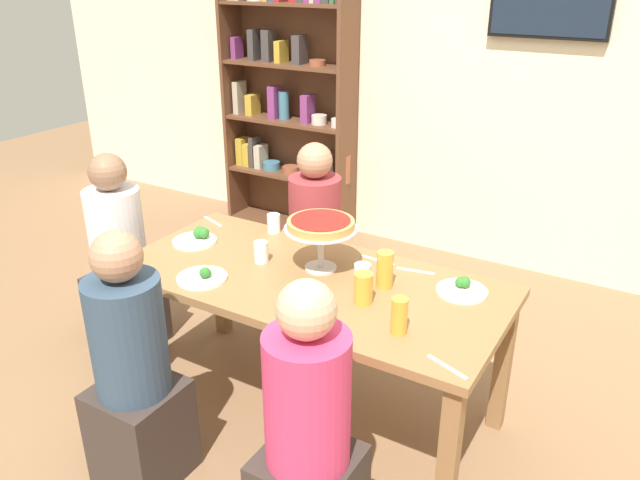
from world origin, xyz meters
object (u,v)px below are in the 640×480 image
(television, at_px, (551,4))
(deep_dish_pizza_stand, at_px, (321,228))
(diner_head_west, at_px, (121,268))
(water_glass_clear_far, at_px, (362,276))
(salad_plate_spare, at_px, (203,277))
(water_glass_clear_spare, at_px, (274,223))
(bookshelf, at_px, (289,87))
(dining_table, at_px, (309,295))
(water_glass_clear_near, at_px, (261,252))
(cutlery_spare_fork, at_px, (415,271))
(beer_glass_amber_short, at_px, (385,269))
(salad_plate_near_diner, at_px, (462,289))
(beer_glass_amber_spare, at_px, (363,288))
(diner_near_left, at_px, (134,380))
(cutlery_fork_near, at_px, (298,311))
(cutlery_knife_near, at_px, (378,260))
(beer_glass_amber_tall, at_px, (399,316))
(cutlery_knife_far, at_px, (213,221))
(salad_plate_far_diner, at_px, (197,237))
(cutlery_fork_far, at_px, (447,367))
(diner_far_left, at_px, (315,252))
(diner_near_right, at_px, (308,448))

(television, relative_size, deep_dish_pizza_stand, 2.18)
(deep_dish_pizza_stand, bearing_deg, television, 77.19)
(diner_head_west, xyz_separation_m, water_glass_clear_far, (1.47, 0.06, 0.31))
(salad_plate_spare, bearing_deg, water_glass_clear_spare, 93.35)
(bookshelf, height_order, deep_dish_pizza_stand, bookshelf)
(dining_table, bearing_deg, water_glass_clear_near, 174.64)
(bookshelf, height_order, cutlery_spare_fork, bookshelf)
(beer_glass_amber_short, bearing_deg, cutlery_spare_fork, 73.57)
(television, bearing_deg, water_glass_clear_spare, -117.16)
(diner_head_west, distance_m, salad_plate_spare, 0.89)
(salad_plate_near_diner, distance_m, water_glass_clear_far, 0.44)
(beer_glass_amber_spare, height_order, water_glass_clear_near, beer_glass_amber_spare)
(diner_near_left, xyz_separation_m, salad_plate_spare, (-0.01, 0.47, 0.26))
(diner_head_west, distance_m, salad_plate_near_diner, 1.90)
(cutlery_fork_near, relative_size, cutlery_knife_near, 1.00)
(beer_glass_amber_tall, xyz_separation_m, cutlery_knife_far, (-1.35, 0.51, -0.07))
(salad_plate_near_diner, bearing_deg, beer_glass_amber_tall, -103.15)
(beer_glass_amber_short, xyz_separation_m, cutlery_spare_fork, (0.06, 0.21, -0.08))
(cutlery_knife_near, bearing_deg, cutlery_fork_near, 87.64)
(water_glass_clear_near, bearing_deg, television, 70.42)
(deep_dish_pizza_stand, distance_m, cutlery_knife_far, 0.86)
(salad_plate_far_diner, bearing_deg, television, 60.50)
(deep_dish_pizza_stand, bearing_deg, cutlery_spare_fork, 27.40)
(salad_plate_spare, xyz_separation_m, cutlery_spare_fork, (0.79, 0.57, -0.01))
(diner_near_left, relative_size, water_glass_clear_near, 11.11)
(dining_table, xyz_separation_m, cutlery_fork_far, (0.78, -0.34, 0.09))
(salad_plate_near_diner, bearing_deg, cutlery_fork_far, -75.96)
(diner_head_west, xyz_separation_m, beer_glass_amber_spare, (1.54, -0.05, 0.32))
(diner_far_left, distance_m, diner_near_left, 1.44)
(diner_near_left, relative_size, beer_glass_amber_tall, 7.73)
(dining_table, xyz_separation_m, salad_plate_near_diner, (0.64, 0.23, 0.10))
(salad_plate_spare, height_order, beer_glass_amber_short, beer_glass_amber_short)
(diner_near_left, xyz_separation_m, cutlery_knife_near, (0.58, 1.05, 0.25))
(bookshelf, distance_m, deep_dish_pizza_stand, 2.39)
(cutlery_fork_near, height_order, cutlery_knife_far, same)
(beer_glass_amber_spare, xyz_separation_m, cutlery_spare_fork, (0.08, 0.38, -0.07))
(bookshelf, xyz_separation_m, water_glass_clear_near, (1.14, -1.99, -0.36))
(deep_dish_pizza_stand, distance_m, beer_glass_amber_spare, 0.39)
(bookshelf, xyz_separation_m, cutlery_knife_near, (1.61, -1.69, -0.41))
(diner_near_left, height_order, salad_plate_spare, diner_near_left)
(water_glass_clear_near, xyz_separation_m, cutlery_fork_near, (0.40, -0.31, -0.05))
(beer_glass_amber_spare, bearing_deg, beer_glass_amber_tall, -31.63)
(diner_near_right, xyz_separation_m, salad_plate_near_diner, (0.22, 0.93, 0.26))
(diner_near_left, distance_m, salad_plate_spare, 0.54)
(beer_glass_amber_tall, distance_m, water_glass_clear_near, 0.86)
(bookshelf, relative_size, salad_plate_near_diner, 9.95)
(cutlery_knife_near, bearing_deg, television, -94.02)
(beer_glass_amber_short, relative_size, beer_glass_amber_spare, 1.23)
(bookshelf, distance_m, salad_plate_far_diner, 2.12)
(salad_plate_spare, bearing_deg, salad_plate_far_diner, 133.94)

